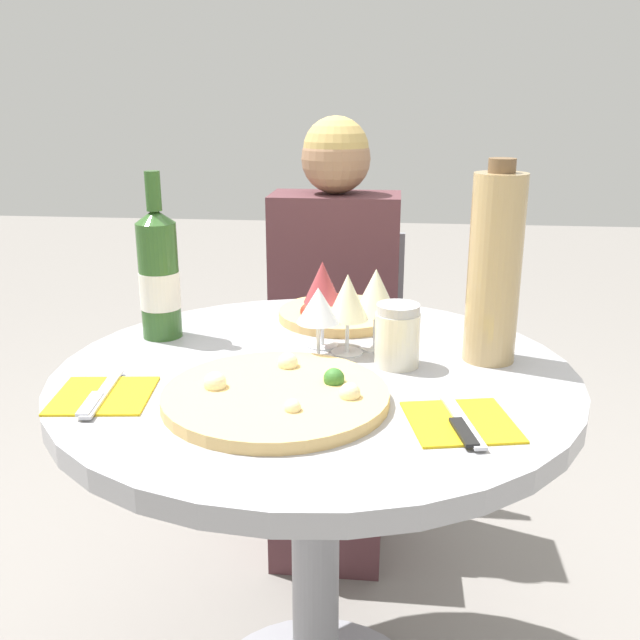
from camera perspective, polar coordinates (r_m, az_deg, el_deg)
name	(u,v)px	position (r m, az deg, el deg)	size (l,w,h in m)	color
dining_table	(315,456)	(1.33, -0.38, -10.79)	(0.91, 0.91, 0.76)	gray
chair_behind_diner	(336,380)	(2.11, 1.30, -4.80)	(0.38, 0.38, 0.83)	slate
seated_diner	(332,360)	(1.95, 0.98, -3.23)	(0.34, 0.40, 1.17)	#512D33
pizza_large	(277,395)	(1.12, -3.48, -6.02)	(0.36, 0.36, 0.05)	#DBB26B
pizza_small_far	(338,313)	(1.53, 1.49, 0.54)	(0.26, 0.26, 0.05)	#DBB26B
wine_bottle	(159,275)	(1.42, -12.76, 3.52)	(0.08, 0.08, 0.32)	#2D5623
tall_carafe	(494,268)	(1.29, 13.79, 4.07)	(0.09, 0.09, 0.36)	tan
sugar_shaker	(397,335)	(1.26, 6.21, -1.24)	(0.08, 0.08, 0.11)	silver
wine_glass_center	(348,298)	(1.30, 2.23, 1.75)	(0.08, 0.08, 0.15)	silver
wine_glass_back_left	(322,284)	(1.33, 0.19, 2.89)	(0.07, 0.07, 0.17)	silver
wine_glass_back_right	(376,292)	(1.33, 4.49, 2.23)	(0.08, 0.08, 0.15)	silver
wine_glass_front_left	(318,307)	(1.27, -0.14, 1.06)	(0.08, 0.08, 0.13)	silver
place_setting_left	(102,396)	(1.19, -17.02, -5.80)	(0.17, 0.19, 0.01)	gold
place_setting_right	(461,422)	(1.07, 11.21, -8.00)	(0.18, 0.19, 0.01)	gold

